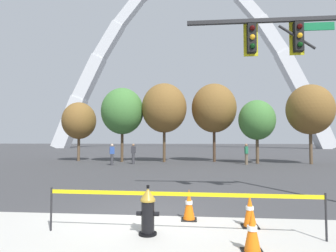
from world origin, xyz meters
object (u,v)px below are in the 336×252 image
(monument_arch, at_px, (188,66))
(traffic_signal_gantry, at_px, (308,68))
(pedestrian_walking_left, at_px, (246,154))
(pedestrian_walking_right, at_px, (112,154))
(traffic_cone_mid_sidewalk, at_px, (189,205))
(traffic_cone_by_hydrant, at_px, (250,211))
(traffic_cone_curb_edge, at_px, (252,231))
(fire_hydrant, at_px, (148,211))
(pedestrian_standing_center, at_px, (133,154))

(monument_arch, bearing_deg, traffic_signal_gantry, -84.94)
(pedestrian_walking_left, relative_size, pedestrian_walking_right, 1.00)
(traffic_cone_mid_sidewalk, height_order, pedestrian_walking_left, pedestrian_walking_left)
(traffic_cone_by_hydrant, height_order, traffic_cone_curb_edge, same)
(fire_hydrant, relative_size, traffic_cone_mid_sidewalk, 1.36)
(traffic_cone_curb_edge, height_order, traffic_signal_gantry, traffic_signal_gantry)
(traffic_signal_gantry, xyz_separation_m, pedestrian_standing_center, (-8.17, 12.87, -3.25))
(pedestrian_walking_left, height_order, pedestrian_standing_center, same)
(pedestrian_standing_center, bearing_deg, monument_arch, 84.94)
(monument_arch, height_order, pedestrian_walking_left, monument_arch)
(traffic_cone_by_hydrant, xyz_separation_m, monument_arch, (-2.40, 55.00, 17.80))
(fire_hydrant, relative_size, traffic_cone_curb_edge, 1.36)
(traffic_cone_curb_edge, relative_size, monument_arch, 0.01)
(pedestrian_walking_right, bearing_deg, traffic_cone_curb_edge, -65.63)
(traffic_cone_mid_sidewalk, relative_size, traffic_signal_gantry, 0.12)
(traffic_cone_mid_sidewalk, height_order, monument_arch, monument_arch)
(pedestrian_standing_center, bearing_deg, pedestrian_walking_right, -138.35)
(pedestrian_walking_left, bearing_deg, traffic_cone_curb_edge, -100.18)
(traffic_cone_mid_sidewalk, xyz_separation_m, pedestrian_standing_center, (-4.59, 14.89, 0.46))
(traffic_cone_curb_edge, bearing_deg, pedestrian_walking_right, 114.37)
(fire_hydrant, bearing_deg, pedestrian_walking_left, 73.08)
(traffic_cone_curb_edge, bearing_deg, traffic_cone_by_hydrant, 80.38)
(traffic_cone_curb_edge, bearing_deg, pedestrian_standing_center, 108.77)
(traffic_cone_mid_sidewalk, height_order, pedestrian_walking_right, pedestrian_walking_right)
(traffic_cone_by_hydrant, height_order, pedestrian_walking_right, pedestrian_walking_right)
(traffic_cone_mid_sidewalk, height_order, pedestrian_standing_center, pedestrian_standing_center)
(traffic_cone_by_hydrant, height_order, pedestrian_walking_left, pedestrian_walking_left)
(pedestrian_walking_left, bearing_deg, traffic_cone_by_hydrant, -100.23)
(fire_hydrant, xyz_separation_m, pedestrian_standing_center, (-3.78, 15.99, 0.35))
(pedestrian_walking_right, bearing_deg, traffic_cone_mid_sidewalk, -66.56)
(fire_hydrant, bearing_deg, traffic_cone_mid_sidewalk, 53.72)
(pedestrian_walking_right, bearing_deg, traffic_cone_by_hydrant, -62.74)
(traffic_cone_mid_sidewalk, relative_size, pedestrian_walking_left, 0.46)
(traffic_cone_by_hydrant, relative_size, pedestrian_walking_right, 0.46)
(fire_hydrant, xyz_separation_m, traffic_signal_gantry, (4.39, 3.12, 3.60))
(traffic_cone_mid_sidewalk, xyz_separation_m, pedestrian_walking_left, (4.14, 15.16, 0.46))
(pedestrian_walking_right, bearing_deg, fire_hydrant, -70.87)
(traffic_cone_by_hydrant, relative_size, monument_arch, 0.01)
(traffic_signal_gantry, relative_size, pedestrian_walking_right, 3.77)
(fire_hydrant, distance_m, traffic_cone_mid_sidewalk, 1.37)
(pedestrian_walking_left, distance_m, pedestrian_walking_right, 10.18)
(traffic_cone_by_hydrant, relative_size, pedestrian_standing_center, 0.46)
(traffic_cone_by_hydrant, distance_m, traffic_cone_mid_sidewalk, 1.39)
(traffic_cone_curb_edge, distance_m, monument_arch, 59.19)
(traffic_cone_curb_edge, bearing_deg, monument_arch, 92.19)
(traffic_cone_curb_edge, bearing_deg, traffic_cone_mid_sidewalk, 120.94)
(traffic_cone_mid_sidewalk, relative_size, monument_arch, 0.01)
(traffic_signal_gantry, bearing_deg, traffic_cone_mid_sidewalk, -150.61)
(traffic_cone_mid_sidewalk, bearing_deg, fire_hydrant, -126.28)
(fire_hydrant, bearing_deg, monument_arch, 90.27)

